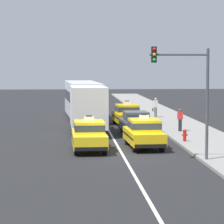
% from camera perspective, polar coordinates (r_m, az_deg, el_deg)
% --- Properties ---
extents(ground_plane, '(160.00, 160.00, 0.00)m').
position_cam_1_polar(ground_plane, '(30.71, 1.00, -4.15)').
color(ground_plane, '#232326').
extents(lane_stripe_left_right, '(0.14, 80.00, 0.01)m').
position_cam_1_polar(lane_stripe_left_right, '(50.52, -1.00, -0.66)').
color(lane_stripe_left_right, silver).
rests_on(lane_stripe_left_right, ground).
extents(sidewalk_curb, '(4.00, 90.00, 0.15)m').
position_cam_1_polar(sidewalk_curb, '(46.22, 6.29, -1.10)').
color(sidewalk_curb, gray).
rests_on(sidewalk_curb, ground).
extents(taxi_left_nearest, '(1.90, 4.59, 1.96)m').
position_cam_1_polar(taxi_left_nearest, '(31.70, -2.29, -2.28)').
color(taxi_left_nearest, black).
rests_on(taxi_left_nearest, ground).
extents(box_truck_left_second, '(2.43, 7.01, 3.27)m').
position_cam_1_polar(box_truck_left_second, '(39.54, -2.42, 0.42)').
color(box_truck_left_second, black).
rests_on(box_truck_left_second, ground).
extents(bus_left_third, '(3.18, 11.33, 3.22)m').
position_cam_1_polar(bus_left_third, '(49.72, -2.90, 1.35)').
color(bus_left_third, black).
rests_on(bus_left_third, ground).
extents(taxi_right_nearest, '(1.99, 4.63, 1.96)m').
position_cam_1_polar(taxi_right_nearest, '(32.78, 3.16, -2.05)').
color(taxi_right_nearest, black).
rests_on(taxi_right_nearest, ground).
extents(sedan_right_second, '(1.93, 4.37, 1.58)m').
position_cam_1_polar(sedan_right_second, '(38.94, 2.36, -1.02)').
color(sedan_right_second, black).
rests_on(sedan_right_second, ground).
extents(taxi_right_third, '(2.06, 4.65, 1.96)m').
position_cam_1_polar(taxi_right_third, '(44.61, 1.47, -0.24)').
color(taxi_right_third, black).
rests_on(taxi_right_third, ground).
extents(pedestrian_near_crosswalk, '(0.47, 0.24, 1.69)m').
position_cam_1_polar(pedestrian_near_crosswalk, '(50.45, 4.31, 0.46)').
color(pedestrian_near_crosswalk, slate).
rests_on(pedestrian_near_crosswalk, sidewalk_curb).
extents(pedestrian_mid_block, '(0.36, 0.24, 1.56)m').
position_cam_1_polar(pedestrian_mid_block, '(40.02, 6.74, -0.76)').
color(pedestrian_mid_block, '#23232D').
rests_on(pedestrian_mid_block, sidewalk_curb).
extents(fire_hydrant, '(0.36, 0.22, 0.73)m').
position_cam_1_polar(fire_hydrant, '(34.79, 7.18, -2.23)').
color(fire_hydrant, red).
rests_on(fire_hydrant, sidewalk_curb).
extents(traffic_light_pole, '(2.87, 0.33, 5.58)m').
position_cam_1_polar(traffic_light_pole, '(27.86, 7.48, 2.80)').
color(traffic_light_pole, '#47474C').
rests_on(traffic_light_pole, ground).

